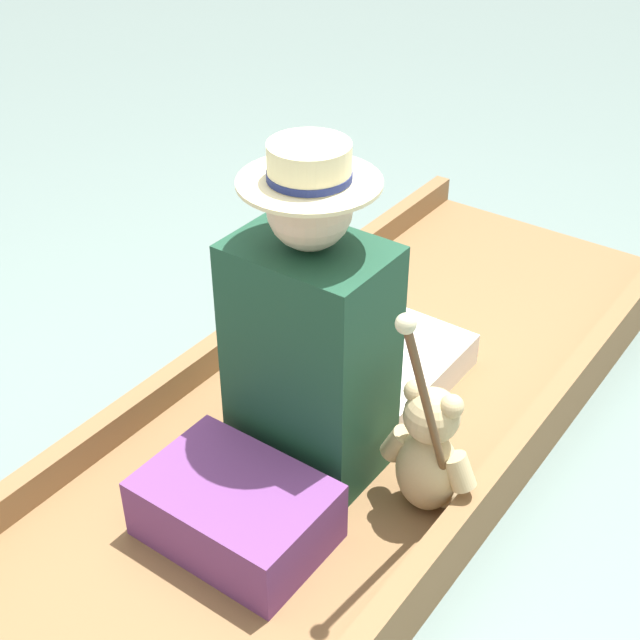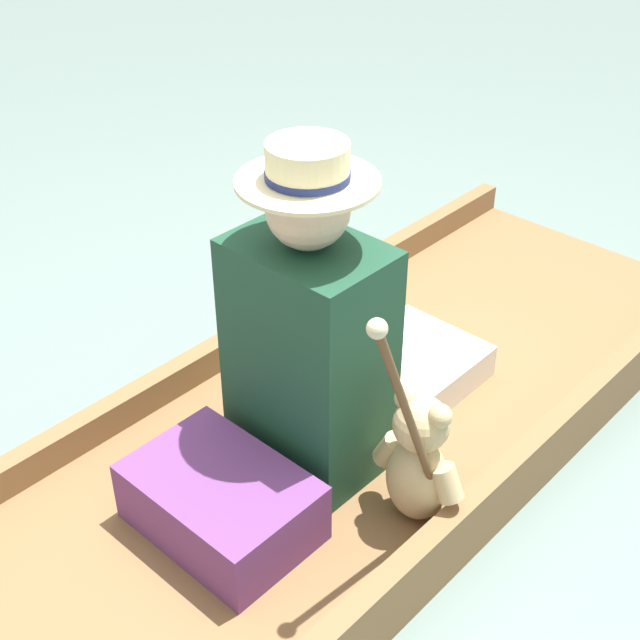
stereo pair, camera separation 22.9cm
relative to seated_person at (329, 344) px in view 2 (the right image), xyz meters
name	(u,v)px [view 2 (the right image)]	position (x,y,z in m)	size (l,w,h in m)	color
ground_plane	(317,473)	(-0.01, -0.03, -0.45)	(16.00, 16.00, 0.00)	slate
punt_boat	(317,457)	(-0.01, -0.03, -0.39)	(1.04, 3.21, 0.20)	brown
seat_cushion	(221,502)	(0.02, -0.42, -0.26)	(0.46, 0.32, 0.18)	#6B3875
seated_person	(329,344)	(0.00, 0.00, 0.00)	(0.39, 0.83, 0.94)	white
teddy_bear	(419,461)	(0.35, -0.05, -0.16)	(0.27, 0.16, 0.39)	tan
wine_glass	(322,297)	(-0.37, 0.38, -0.19)	(0.10, 0.10, 0.26)	silver
walking_cane	(408,415)	(0.41, -0.19, 0.10)	(0.04, 0.34, 0.77)	brown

